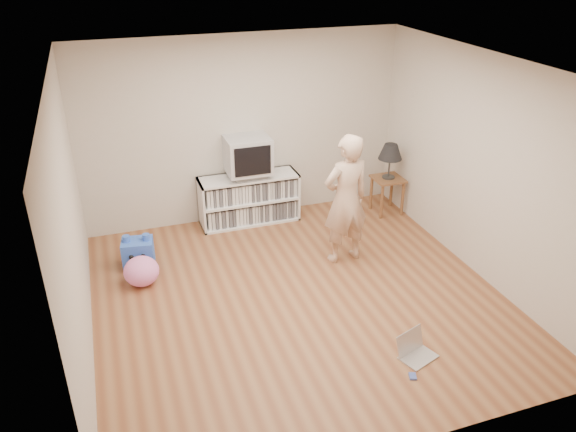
% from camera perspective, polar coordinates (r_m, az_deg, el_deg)
% --- Properties ---
extents(ground, '(4.50, 4.50, 0.00)m').
position_cam_1_polar(ground, '(6.50, 1.01, -8.19)').
color(ground, brown).
rests_on(ground, ground).
extents(walls, '(4.52, 4.52, 2.60)m').
position_cam_1_polar(walls, '(5.85, 1.11, 2.31)').
color(walls, beige).
rests_on(walls, ground).
extents(ceiling, '(4.50, 4.50, 0.01)m').
position_cam_1_polar(ceiling, '(5.45, 1.24, 14.86)').
color(ceiling, white).
rests_on(ceiling, walls).
extents(media_unit, '(1.40, 0.45, 0.70)m').
position_cam_1_polar(media_unit, '(8.01, -4.01, 1.78)').
color(media_unit, white).
rests_on(media_unit, ground).
extents(dvd_deck, '(0.45, 0.35, 0.07)m').
position_cam_1_polar(dvd_deck, '(7.85, -4.06, 4.29)').
color(dvd_deck, gray).
rests_on(dvd_deck, media_unit).
extents(crt_tv, '(0.60, 0.53, 0.50)m').
position_cam_1_polar(crt_tv, '(7.74, -4.13, 6.23)').
color(crt_tv, '#B1B1B7').
rests_on(crt_tv, dvd_deck).
extents(side_table, '(0.42, 0.42, 0.55)m').
position_cam_1_polar(side_table, '(8.36, 10.07, 3.00)').
color(side_table, brown).
rests_on(side_table, ground).
extents(table_lamp, '(0.34, 0.34, 0.52)m').
position_cam_1_polar(table_lamp, '(8.16, 10.36, 6.37)').
color(table_lamp, '#333333').
rests_on(table_lamp, side_table).
extents(person, '(0.65, 0.47, 1.67)m').
position_cam_1_polar(person, '(6.85, 5.90, 1.66)').
color(person, '#D5AE91').
rests_on(person, ground).
extents(laptop, '(0.42, 0.38, 0.24)m').
position_cam_1_polar(laptop, '(5.80, 12.69, -13.08)').
color(laptop, silver).
rests_on(laptop, ground).
extents(playing_cards, '(0.09, 0.11, 0.02)m').
position_cam_1_polar(playing_cards, '(5.59, 12.55, -15.60)').
color(playing_cards, '#4257B1').
rests_on(playing_cards, ground).
extents(plush_blue, '(0.42, 0.37, 0.43)m').
position_cam_1_polar(plush_blue, '(7.21, -14.97, -3.63)').
color(plush_blue, blue).
rests_on(plush_blue, ground).
extents(plush_pink, '(0.44, 0.44, 0.35)m').
position_cam_1_polar(plush_pink, '(6.84, -14.67, -5.45)').
color(plush_pink, '#EA7AC8').
rests_on(plush_pink, ground).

